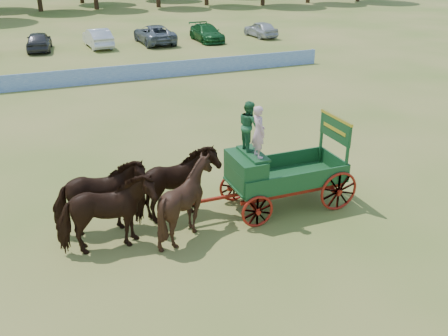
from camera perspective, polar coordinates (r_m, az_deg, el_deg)
ground at (r=18.45m, az=7.29°, el=-2.55°), size 160.00×160.00×0.00m
horse_lead_left at (r=14.69m, az=-13.30°, el=-5.25°), size 2.81×1.29×2.37m
horse_lead_right at (r=15.66m, az=-13.97°, el=-3.39°), size 2.82×1.30×2.37m
horse_wheel_left at (r=15.13m, az=-4.32°, el=-3.70°), size 2.30×2.08×2.38m
horse_wheel_right at (r=16.07m, az=-5.53°, el=-1.99°), size 3.04×1.93×2.37m
farm_dray at (r=16.39m, az=4.83°, el=0.52°), size 6.00×2.00×3.81m
sponsor_banner at (r=33.98m, az=-9.10°, el=10.83°), size 26.00×0.08×1.05m
parked_cars at (r=45.02m, az=-18.98°, el=13.45°), size 41.38×6.93×1.64m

